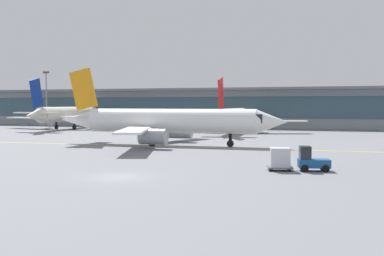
{
  "coord_description": "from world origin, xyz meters",
  "views": [
    {
      "loc": [
        16.5,
        -32.82,
        5.61
      ],
      "look_at": [
        0.69,
        16.88,
        3.0
      ],
      "focal_mm": 44.11,
      "sensor_mm": 36.0,
      "label": 1
    }
  ],
  "objects_px": {
    "taxiing_regional_jet": "(168,122)",
    "cargo_dolly_lead": "(280,158)",
    "baggage_tug": "(311,160)",
    "gate_airplane_1": "(233,117)",
    "gate_airplane_0": "(68,114)",
    "apron_light_mast_0": "(46,96)"
  },
  "relations": [
    {
      "from": "gate_airplane_1",
      "to": "baggage_tug",
      "type": "height_order",
      "value": "gate_airplane_1"
    },
    {
      "from": "taxiing_regional_jet",
      "to": "baggage_tug",
      "type": "xyz_separation_m",
      "value": [
        20.32,
        -19.91,
        -2.37
      ]
    },
    {
      "from": "gate_airplane_1",
      "to": "cargo_dolly_lead",
      "type": "relative_size",
      "value": 13.23
    },
    {
      "from": "gate_airplane_0",
      "to": "apron_light_mast_0",
      "type": "height_order",
      "value": "apron_light_mast_0"
    },
    {
      "from": "gate_airplane_0",
      "to": "taxiing_regional_jet",
      "type": "height_order",
      "value": "gate_airplane_0"
    },
    {
      "from": "gate_airplane_1",
      "to": "taxiing_regional_jet",
      "type": "height_order",
      "value": "taxiing_regional_jet"
    },
    {
      "from": "taxiing_regional_jet",
      "to": "cargo_dolly_lead",
      "type": "relative_size",
      "value": 13.7
    },
    {
      "from": "taxiing_regional_jet",
      "to": "cargo_dolly_lead",
      "type": "distance_m",
      "value": 27.2
    },
    {
      "from": "taxiing_regional_jet",
      "to": "baggage_tug",
      "type": "bearing_deg",
      "value": -46.01
    },
    {
      "from": "taxiing_regional_jet",
      "to": "gate_airplane_1",
      "type": "bearing_deg",
      "value": 85.17
    },
    {
      "from": "gate_airplane_0",
      "to": "gate_airplane_1",
      "type": "xyz_separation_m",
      "value": [
        39.0,
        -1.74,
        -0.16
      ]
    },
    {
      "from": "gate_airplane_1",
      "to": "apron_light_mast_0",
      "type": "relative_size",
      "value": 2.21
    },
    {
      "from": "taxiing_regional_jet",
      "to": "cargo_dolly_lead",
      "type": "bearing_deg",
      "value": -50.63
    },
    {
      "from": "apron_light_mast_0",
      "to": "cargo_dolly_lead",
      "type": "bearing_deg",
      "value": -44.02
    },
    {
      "from": "baggage_tug",
      "to": "apron_light_mast_0",
      "type": "bearing_deg",
      "value": 124.71
    },
    {
      "from": "taxiing_regional_jet",
      "to": "apron_light_mast_0",
      "type": "relative_size",
      "value": 2.29
    },
    {
      "from": "gate_airplane_0",
      "to": "cargo_dolly_lead",
      "type": "distance_m",
      "value": 77.37
    },
    {
      "from": "baggage_tug",
      "to": "cargo_dolly_lead",
      "type": "relative_size",
      "value": 1.19
    },
    {
      "from": "cargo_dolly_lead",
      "to": "taxiing_regional_jet",
      "type": "bearing_deg",
      "value": 118.43
    },
    {
      "from": "gate_airplane_1",
      "to": "apron_light_mast_0",
      "type": "xyz_separation_m",
      "value": [
        -54.05,
        14.98,
        4.72
      ]
    },
    {
      "from": "taxiing_regional_jet",
      "to": "baggage_tug",
      "type": "relative_size",
      "value": 11.56
    },
    {
      "from": "gate_airplane_0",
      "to": "gate_airplane_1",
      "type": "height_order",
      "value": "gate_airplane_0"
    }
  ]
}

